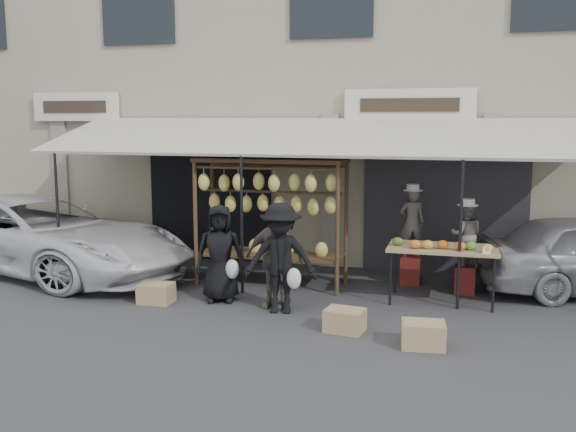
# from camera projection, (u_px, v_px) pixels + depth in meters

# --- Properties ---
(ground_plane) EXTENTS (90.00, 90.00, 0.00)m
(ground_plane) POSITION_uv_depth(u_px,v_px,m) (281.00, 318.00, 9.43)
(ground_plane) COLOR #2D2D30
(shophouse) EXTENTS (24.00, 6.15, 7.30)m
(shophouse) POSITION_uv_depth(u_px,v_px,m) (356.00, 87.00, 15.08)
(shophouse) COLOR #A29786
(shophouse) RESTS_ON ground_plane
(awning) EXTENTS (10.00, 2.35, 2.92)m
(awning) POSITION_uv_depth(u_px,v_px,m) (317.00, 138.00, 11.22)
(awning) COLOR beige
(awning) RESTS_ON ground_plane
(banana_rack) EXTENTS (2.60, 0.90, 2.24)m
(banana_rack) POSITION_uv_depth(u_px,v_px,m) (270.00, 197.00, 11.04)
(banana_rack) COLOR black
(banana_rack) RESTS_ON ground_plane
(produce_table) EXTENTS (1.70, 0.90, 1.04)m
(produce_table) POSITION_uv_depth(u_px,v_px,m) (443.00, 249.00, 10.06)
(produce_table) COLOR tan
(produce_table) RESTS_ON ground_plane
(vendor_left) EXTENTS (0.50, 0.39, 1.22)m
(vendor_left) POSITION_uv_depth(u_px,v_px,m) (412.00, 223.00, 11.24)
(vendor_left) COLOR #57514E
(vendor_left) RESTS_ON stool_left
(vendor_right) EXTENTS (0.52, 0.41, 1.06)m
(vendor_right) POSITION_uv_depth(u_px,v_px,m) (467.00, 235.00, 10.64)
(vendor_right) COLOR slate
(vendor_right) RESTS_ON stool_right
(customer_left) EXTENTS (0.87, 0.69, 1.56)m
(customer_left) POSITION_uv_depth(u_px,v_px,m) (220.00, 253.00, 10.19)
(customer_left) COLOR black
(customer_left) RESTS_ON ground_plane
(customer_mid) EXTENTS (0.95, 0.46, 1.57)m
(customer_mid) POSITION_uv_depth(u_px,v_px,m) (274.00, 258.00, 9.87)
(customer_mid) COLOR #5D564E
(customer_mid) RESTS_ON ground_plane
(customer_right) EXTENTS (1.17, 0.81, 1.67)m
(customer_right) POSITION_uv_depth(u_px,v_px,m) (281.00, 258.00, 9.58)
(customer_right) COLOR black
(customer_right) RESTS_ON ground_plane
(stool_left) EXTENTS (0.42, 0.42, 0.48)m
(stool_left) POSITION_uv_depth(u_px,v_px,m) (411.00, 270.00, 11.37)
(stool_left) COLOR maroon
(stool_left) RESTS_ON ground_plane
(stool_right) EXTENTS (0.40, 0.40, 0.46)m
(stool_right) POSITION_uv_depth(u_px,v_px,m) (465.00, 279.00, 10.75)
(stool_right) COLOR maroon
(stool_right) RESTS_ON ground_plane
(crate_near_a) EXTENTS (0.57, 0.46, 0.31)m
(crate_near_a) POSITION_uv_depth(u_px,v_px,m) (345.00, 320.00, 8.81)
(crate_near_a) COLOR tan
(crate_near_a) RESTS_ON ground_plane
(crate_near_b) EXTENTS (0.59, 0.47, 0.33)m
(crate_near_b) POSITION_uv_depth(u_px,v_px,m) (423.00, 335.00, 8.20)
(crate_near_b) COLOR tan
(crate_near_b) RESTS_ON ground_plane
(crate_far) EXTENTS (0.53, 0.41, 0.31)m
(crate_far) POSITION_uv_depth(u_px,v_px,m) (156.00, 293.00, 10.19)
(crate_far) COLOR tan
(crate_far) RESTS_ON ground_plane
(van) EXTENTS (5.45, 3.65, 2.08)m
(van) POSITION_uv_depth(u_px,v_px,m) (29.00, 215.00, 12.45)
(van) COLOR silver
(van) RESTS_ON ground_plane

